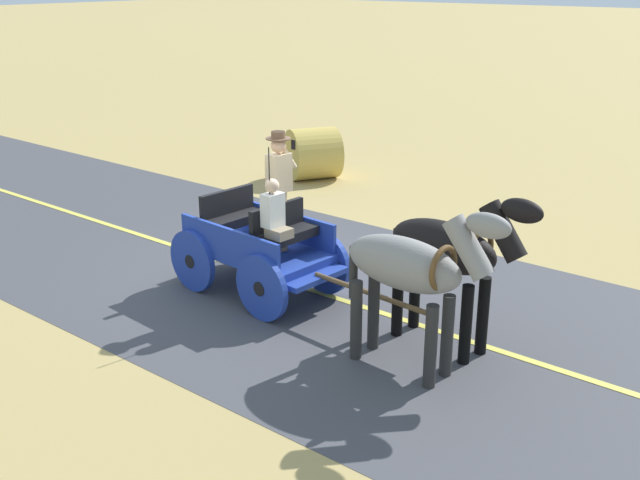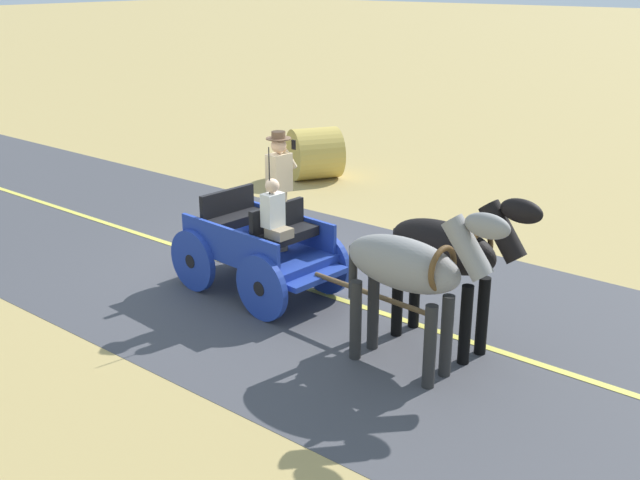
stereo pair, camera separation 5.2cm
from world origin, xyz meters
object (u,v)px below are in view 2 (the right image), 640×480
at_px(horse_near_side, 449,252).
at_px(horse_off_side, 410,269).
at_px(horse_drawn_carriage, 262,242).
at_px(hay_bale, 315,153).

relative_size(horse_near_side, horse_off_side, 1.00).
distance_m(horse_drawn_carriage, hay_bale, 6.81).
bearing_deg(horse_drawn_carriage, horse_near_side, 93.58).
relative_size(horse_off_side, hay_bale, 1.84).
height_order(horse_off_side, hay_bale, horse_off_side).
distance_m(horse_off_side, hay_bale, 9.24).
distance_m(horse_near_side, horse_off_side, 0.81).
bearing_deg(horse_drawn_carriage, horse_off_side, 78.29).
relative_size(horse_drawn_carriage, horse_near_side, 2.04).
relative_size(horse_drawn_carriage, hay_bale, 3.76).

